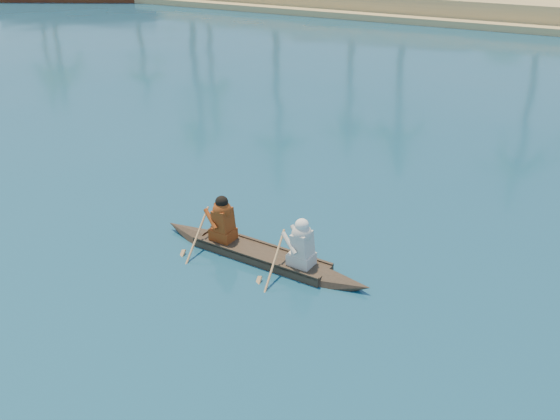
% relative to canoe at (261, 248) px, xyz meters
% --- Properties ---
extents(ground, '(160.00, 160.00, 0.00)m').
position_rel_canoe_xyz_m(ground, '(-8.00, 4.00, -0.25)').
color(ground, '#0C2E4C').
rests_on(ground, ground).
extents(canoe, '(4.80, 1.21, 1.31)m').
position_rel_canoe_xyz_m(canoe, '(0.00, 0.00, 0.00)').
color(canoe, '#402E23').
rests_on(canoe, ground).
extents(barge_mid, '(11.40, 3.94, 1.89)m').
position_rel_canoe_xyz_m(barge_mid, '(-6.20, 29.96, 0.41)').
color(barge_mid, brown).
rests_on(barge_mid, ground).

